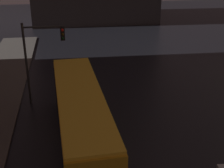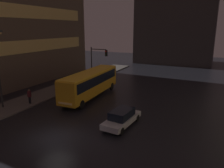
{
  "view_description": "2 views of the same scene",
  "coord_description": "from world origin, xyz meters",
  "px_view_note": "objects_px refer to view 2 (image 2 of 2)",
  "views": [
    {
      "loc": [
        -3.58,
        -4.36,
        10.18
      ],
      "look_at": [
        -0.89,
        13.09,
        2.46
      ],
      "focal_mm": 50.0,
      "sensor_mm": 36.0,
      "label": 1
    },
    {
      "loc": [
        10.91,
        -12.36,
        8.54
      ],
      "look_at": [
        -0.79,
        11.97,
        1.59
      ],
      "focal_mm": 35.0,
      "sensor_mm": 36.0,
      "label": 2
    }
  ],
  "objects_px": {
    "pedestrian_mid": "(65,82)",
    "pedestrian_far": "(29,95)",
    "car_taxi": "(122,118)",
    "traffic_light_main": "(97,60)",
    "bus_near": "(91,82)"
  },
  "relations": [
    {
      "from": "pedestrian_mid",
      "to": "pedestrian_far",
      "type": "height_order",
      "value": "pedestrian_mid"
    },
    {
      "from": "car_taxi",
      "to": "pedestrian_mid",
      "type": "height_order",
      "value": "pedestrian_mid"
    },
    {
      "from": "pedestrian_mid",
      "to": "traffic_light_main",
      "type": "distance_m",
      "value": 5.94
    },
    {
      "from": "bus_near",
      "to": "traffic_light_main",
      "type": "bearing_deg",
      "value": -71.03
    },
    {
      "from": "traffic_light_main",
      "to": "car_taxi",
      "type": "bearing_deg",
      "value": -52.14
    },
    {
      "from": "car_taxi",
      "to": "bus_near",
      "type": "bearing_deg",
      "value": -36.75
    },
    {
      "from": "car_taxi",
      "to": "traffic_light_main",
      "type": "bearing_deg",
      "value": -47.57
    },
    {
      "from": "pedestrian_mid",
      "to": "traffic_light_main",
      "type": "relative_size",
      "value": 0.3
    },
    {
      "from": "traffic_light_main",
      "to": "pedestrian_far",
      "type": "bearing_deg",
      "value": -102.46
    },
    {
      "from": "pedestrian_far",
      "to": "traffic_light_main",
      "type": "xyz_separation_m",
      "value": [
        2.49,
        11.26,
        2.71
      ]
    },
    {
      "from": "bus_near",
      "to": "traffic_light_main",
      "type": "distance_m",
      "value": 6.48
    },
    {
      "from": "pedestrian_mid",
      "to": "traffic_light_main",
      "type": "height_order",
      "value": "traffic_light_main"
    },
    {
      "from": "pedestrian_far",
      "to": "traffic_light_main",
      "type": "bearing_deg",
      "value": -97.54
    },
    {
      "from": "bus_near",
      "to": "traffic_light_main",
      "type": "height_order",
      "value": "traffic_light_main"
    },
    {
      "from": "car_taxi",
      "to": "pedestrian_far",
      "type": "distance_m",
      "value": 11.67
    }
  ]
}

